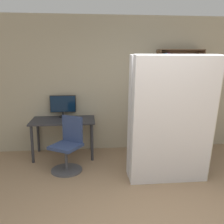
# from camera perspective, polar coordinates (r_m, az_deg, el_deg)

# --- Properties ---
(wall_back) EXTENTS (8.00, 0.06, 2.70)m
(wall_back) POSITION_cam_1_polar(r_m,az_deg,el_deg) (5.13, 1.40, 6.31)
(wall_back) COLOR tan
(wall_back) RESTS_ON ground
(desk) EXTENTS (1.20, 0.69, 0.73)m
(desk) POSITION_cam_1_polar(r_m,az_deg,el_deg) (4.87, -11.08, -2.81)
(desk) COLOR #2D2D33
(desk) RESTS_ON ground
(monitor) EXTENTS (0.51, 0.18, 0.43)m
(monitor) POSITION_cam_1_polar(r_m,az_deg,el_deg) (5.03, -11.14, 1.58)
(monitor) COLOR black
(monitor) RESTS_ON desk
(office_chair) EXTENTS (0.61, 0.61, 0.91)m
(office_chair) POSITION_cam_1_polar(r_m,az_deg,el_deg) (4.31, -10.03, -8.42)
(office_chair) COLOR #4C4C51
(office_chair) RESTS_ON ground
(bookshelf) EXTENTS (0.89, 0.32, 2.04)m
(bookshelf) POSITION_cam_1_polar(r_m,az_deg,el_deg) (5.29, 13.51, 2.30)
(bookshelf) COLOR brown
(bookshelf) RESTS_ON ground
(mattress_near) EXTENTS (1.20, 0.42, 1.92)m
(mattress_near) POSITION_cam_1_polar(r_m,az_deg,el_deg) (3.69, 13.89, -2.32)
(mattress_near) COLOR silver
(mattress_near) RESTS_ON ground
(mattress_far) EXTENTS (1.20, 0.36, 1.92)m
(mattress_far) POSITION_cam_1_polar(r_m,az_deg,el_deg) (3.95, 12.55, -1.35)
(mattress_far) COLOR silver
(mattress_far) RESTS_ON ground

